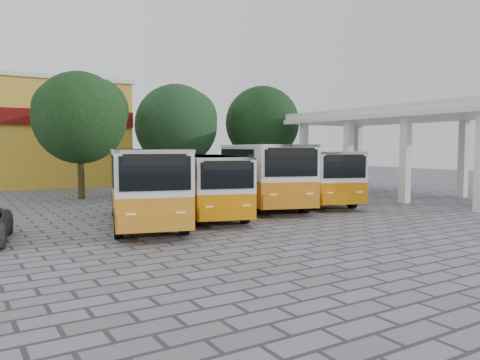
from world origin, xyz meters
TOP-DOWN VIEW (x-y plane):
  - ground at (0.00, 0.00)m, footprint 90.00×90.00m
  - terminal_shelter at (10.50, 4.00)m, footprint 6.80×15.80m
  - bus_far_left at (-6.84, 2.43)m, footprint 4.65×8.76m
  - bus_centre_left at (-3.67, 3.07)m, footprint 4.33×7.91m
  - bus_centre_right at (0.30, 4.65)m, footprint 5.30×9.38m
  - bus_far_right at (3.49, 4.40)m, footprint 4.83×8.42m
  - tree_left at (-6.78, 13.15)m, footprint 5.65×5.38m
  - tree_middle at (0.42, 15.59)m, footprint 6.12×5.83m
  - tree_right at (7.67, 15.35)m, footprint 6.08×5.79m

SIDE VIEW (x-z plane):
  - ground at x=0.00m, z-range 0.00..0.00m
  - bus_centre_left at x=-3.67m, z-range 0.21..2.90m
  - bus_far_right at x=3.49m, z-range 0.22..3.07m
  - bus_far_left at x=-6.84m, z-range 0.23..3.22m
  - bus_centre_right at x=0.30m, z-range 0.25..3.43m
  - tree_middle at x=0.42m, z-range 1.04..8.56m
  - terminal_shelter at x=10.50m, z-range 2.21..7.61m
  - tree_left at x=-6.78m, z-range 1.22..8.68m
  - tree_right at x=7.67m, z-range 1.22..9.07m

